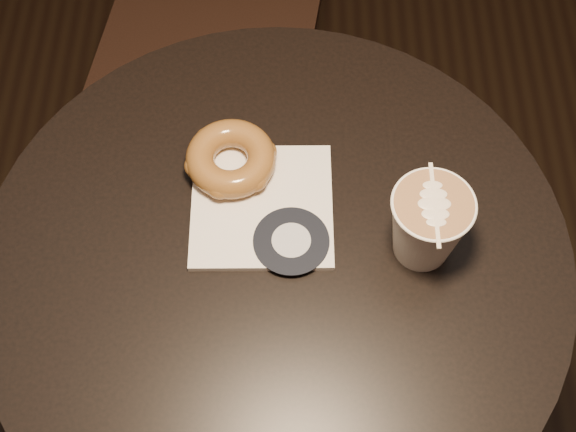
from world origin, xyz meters
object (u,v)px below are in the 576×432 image
Objects in this scene: pastry_bag at (262,206)px; doughnut at (231,159)px; cafe_table at (277,317)px; latte_cup at (427,226)px.

doughnut reaches higher than pastry_bag.
cafe_table is 0.21m from pastry_bag.
cafe_table is 6.79× the size of doughnut.
doughnut is (-0.04, 0.05, 0.02)m from pastry_bag.
cafe_table is at bearing -177.38° from latte_cup.
pastry_bag is 0.07m from doughnut.
doughnut is at bearing 124.89° from pastry_bag.
latte_cup reaches higher than doughnut.
latte_cup reaches higher than cafe_table.
pastry_bag is 1.54× the size of doughnut.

